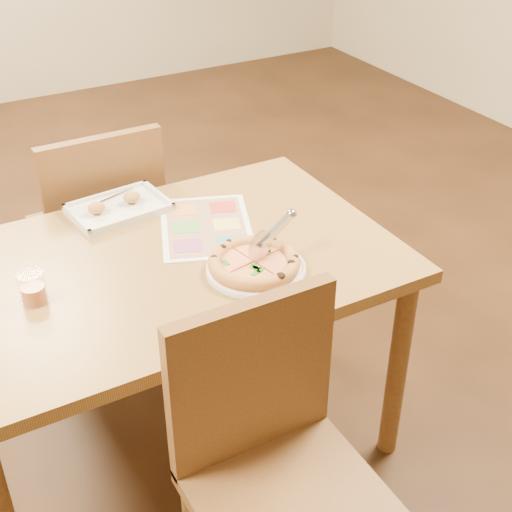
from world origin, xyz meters
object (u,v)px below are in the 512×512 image
dining_table (166,285)px  appetizer_tray (119,209)px  pizza (254,263)px  menu (206,226)px  chair_near (271,439)px  chair_far (101,215)px  plate (256,269)px  glass_tumbler (33,289)px  pizza_cutter (270,236)px

dining_table → appetizer_tray: size_ratio=4.14×
dining_table → pizza: (0.19, -0.17, 0.11)m
pizza → menu: bearing=92.3°
chair_near → chair_far: 1.20m
dining_table → plate: 0.28m
menu → pizza: bearing=-87.7°
plate → glass_tumbler: size_ratio=3.08×
dining_table → chair_far: size_ratio=2.77×
dining_table → pizza_cutter: bearing=-32.7°
chair_far → pizza_cutter: bearing=108.2°
pizza → pizza_cutter: (0.06, 0.01, 0.06)m
dining_table → glass_tumbler: 0.39m
pizza_cutter → menu: bearing=87.5°
chair_near → menu: bearing=75.6°
plate → appetizer_tray: bearing=113.2°
dining_table → glass_tumbler: (-0.37, -0.02, 0.12)m
pizza → menu: size_ratio=0.68×
chair_far → pizza: (0.19, -0.77, 0.18)m
chair_far → plate: chair_far is taller
pizza_cutter → appetizer_tray: pizza_cutter is taller
chair_near → appetizer_tray: chair_near is taller
pizza_cutter → pizza: bearing=174.3°
plate → pizza: 0.02m
plate → pizza: bearing=133.6°
dining_table → chair_far: 0.61m
dining_table → glass_tumbler: bearing=-176.5°
dining_table → chair_near: chair_near is taller
chair_far → menu: bearing=110.3°
chair_far → pizza: chair_far is taller
dining_table → chair_near: 0.61m
chair_far → plate: bearing=104.3°
appetizer_tray → menu: appetizer_tray is taller
chair_far → appetizer_tray: bearing=86.6°
glass_tumbler → pizza_cutter: bearing=-12.7°
appetizer_tray → chair_far: bearing=86.6°
pizza_cutter → plate: bearing=179.2°
pizza → menu: 0.28m
chair_near → menu: chair_near is taller
pizza → pizza_cutter: pizza_cutter is taller
plate → menu: plate is taller
appetizer_tray → glass_tumbler: size_ratio=3.53×
dining_table → glass_tumbler: size_ratio=14.63×
plate → menu: size_ratio=0.73×
menu → chair_near: bearing=-104.4°
dining_table → menu: 0.23m
chair_near → pizza_cutter: size_ratio=2.77×
chair_far → menu: 0.55m
pizza → pizza_cutter: bearing=11.2°
chair_near → pizza_cutter: 0.56m
chair_far → pizza_cutter: size_ratio=2.77×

